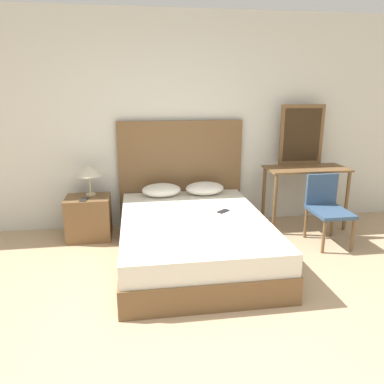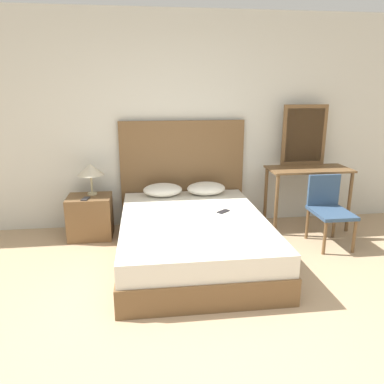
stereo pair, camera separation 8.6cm
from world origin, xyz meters
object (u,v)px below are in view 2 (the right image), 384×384
at_px(nightstand, 90,217).
at_px(vanity_desk, 308,179).
at_px(bed, 193,238).
at_px(phone_on_nightstand, 85,199).
at_px(phone_on_bed, 223,211).
at_px(table_lamp, 91,170).
at_px(chair, 328,206).

distance_m(nightstand, vanity_desk, 2.78).
bearing_deg(bed, phone_on_nightstand, 151.55).
height_order(nightstand, phone_on_nightstand, phone_on_nightstand).
distance_m(phone_on_bed, nightstand, 1.66).
height_order(bed, table_lamp, table_lamp).
bearing_deg(phone_on_nightstand, phone_on_bed, -18.18).
bearing_deg(table_lamp, phone_on_nightstand, -106.43).
bearing_deg(phone_on_nightstand, vanity_desk, 1.78).
height_order(table_lamp, chair, table_lamp).
xyz_separation_m(nightstand, vanity_desk, (2.75, -0.02, 0.40)).
bearing_deg(phone_on_nightstand, bed, -28.45).
height_order(phone_on_bed, nightstand, nightstand).
height_order(bed, vanity_desk, vanity_desk).
xyz_separation_m(bed, table_lamp, (-1.14, 0.84, 0.60)).
xyz_separation_m(phone_on_nightstand, vanity_desk, (2.78, 0.09, 0.13)).
xyz_separation_m(phone_on_bed, chair, (1.27, 0.08, -0.02)).
xyz_separation_m(table_lamp, chair, (2.76, -0.62, -0.38)).
xyz_separation_m(nightstand, chair, (2.79, -0.54, 0.19)).
relative_size(bed, table_lamp, 5.50).
bearing_deg(table_lamp, chair, -12.72).
relative_size(table_lamp, vanity_desk, 0.37).
distance_m(phone_on_bed, table_lamp, 1.69).
height_order(table_lamp, vanity_desk, table_lamp).
height_order(phone_on_nightstand, vanity_desk, vanity_desk).
bearing_deg(phone_on_bed, chair, 3.54).
bearing_deg(vanity_desk, bed, -155.07).
relative_size(nightstand, phone_on_nightstand, 3.24).
bearing_deg(phone_on_bed, nightstand, 158.01).
bearing_deg(bed, phone_on_bed, 21.59).
bearing_deg(bed, vanity_desk, 24.93).
bearing_deg(nightstand, phone_on_bed, -21.99).
bearing_deg(phone_on_bed, table_lamp, 154.83).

